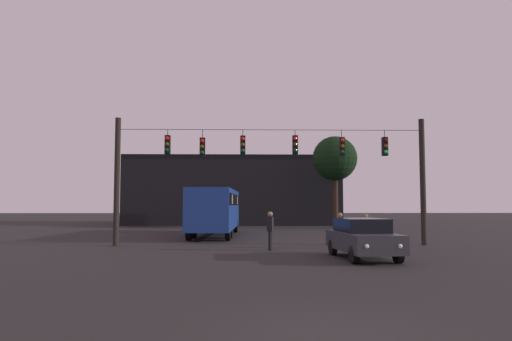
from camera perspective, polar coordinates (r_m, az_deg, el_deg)
name	(u,v)px	position (r m, az deg, el deg)	size (l,w,h in m)	color
ground_plane	(265,235)	(32.14, 1.03, -7.75)	(168.00, 168.00, 0.00)	black
overhead_signal_span	(272,168)	(24.15, 1.89, 0.35)	(15.79, 0.44, 6.43)	black
city_bus	(216,207)	(31.48, -4.86, -4.41)	(2.91, 11.08, 3.00)	navy
car_near_right	(363,238)	(18.64, 12.63, -7.84)	(2.12, 4.44, 1.52)	#2D2D33
pedestrian_crossing_left	(340,228)	(22.79, 10.05, -6.82)	(0.34, 0.42, 1.66)	black
pedestrian_crossing_center	(270,228)	(21.44, 1.71, -6.93)	(0.32, 0.41, 1.73)	black
pedestrian_crossing_right	(366,228)	(24.63, 13.04, -6.69)	(0.26, 0.37, 1.58)	black
corner_building	(234,192)	(51.60, -2.70, -2.54)	(21.41, 11.64, 6.89)	black
tree_left_silhouette	(335,159)	(42.40, 9.40, 1.33)	(3.91, 3.91, 8.04)	#2D2116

